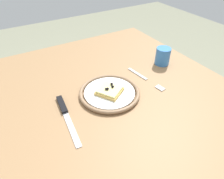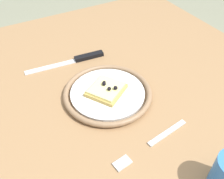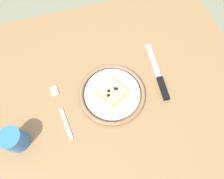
# 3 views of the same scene
# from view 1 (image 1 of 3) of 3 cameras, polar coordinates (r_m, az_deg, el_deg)

# --- Properties ---
(dining_table) EXTENTS (0.98, 0.95, 0.72)m
(dining_table) POSITION_cam_1_polar(r_m,az_deg,el_deg) (0.83, -2.83, -4.76)
(dining_table) COLOR #936D47
(dining_table) RESTS_ON ground_plane
(plate) EXTENTS (0.23, 0.23, 0.02)m
(plate) POSITION_cam_1_polar(r_m,az_deg,el_deg) (0.76, -0.71, -0.90)
(plate) COLOR white
(plate) RESTS_ON dining_table
(pizza_slice_near) EXTENTS (0.11, 0.12, 0.03)m
(pizza_slice_near) POSITION_cam_1_polar(r_m,az_deg,el_deg) (0.75, -0.70, -0.30)
(pizza_slice_near) COLOR tan
(pizza_slice_near) RESTS_ON plate
(knife) EXTENTS (0.04, 0.24, 0.01)m
(knife) POSITION_cam_1_polar(r_m,az_deg,el_deg) (0.71, -13.32, -5.85)
(knife) COLOR silver
(knife) RESTS_ON dining_table
(fork) EXTENTS (0.04, 0.20, 0.00)m
(fork) POSITION_cam_1_polar(r_m,az_deg,el_deg) (0.85, 9.44, 3.01)
(fork) COLOR silver
(fork) RESTS_ON dining_table
(cup) EXTENTS (0.07, 0.07, 0.08)m
(cup) POSITION_cam_1_polar(r_m,az_deg,el_deg) (0.96, 14.16, 9.15)
(cup) COLOR #3372BF
(cup) RESTS_ON dining_table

